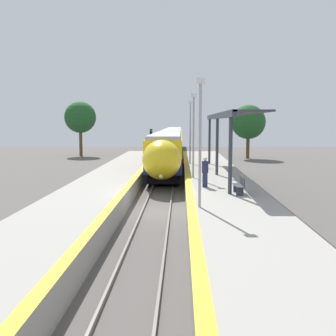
# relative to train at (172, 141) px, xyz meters

# --- Properties ---
(ground_plane) EXTENTS (120.00, 120.00, 0.00)m
(ground_plane) POSITION_rel_train_xyz_m (0.00, -35.92, -2.13)
(ground_plane) COLOR #56514C
(rail_left) EXTENTS (0.08, 90.00, 0.15)m
(rail_left) POSITION_rel_train_xyz_m (-0.72, -35.92, -2.05)
(rail_left) COLOR slate
(rail_left) RESTS_ON ground_plane
(rail_right) EXTENTS (0.08, 90.00, 0.15)m
(rail_right) POSITION_rel_train_xyz_m (0.72, -35.92, -2.05)
(rail_right) COLOR slate
(rail_right) RESTS_ON ground_plane
(train) EXTENTS (2.78, 62.13, 3.72)m
(train) POSITION_rel_train_xyz_m (0.00, 0.00, 0.00)
(train) COLOR black
(train) RESTS_ON ground_plane
(platform_right) EXTENTS (4.25, 64.00, 1.05)m
(platform_right) POSITION_rel_train_xyz_m (3.68, -35.92, -1.61)
(platform_right) COLOR #9E998E
(platform_right) RESTS_ON ground_plane
(platform_left) EXTENTS (3.86, 64.00, 1.05)m
(platform_left) POSITION_rel_train_xyz_m (-3.49, -35.92, -1.61)
(platform_left) COLOR #9E998E
(platform_left) RESTS_ON ground_plane
(platform_bench) EXTENTS (0.44, 1.58, 0.89)m
(platform_bench) POSITION_rel_train_xyz_m (4.34, -36.18, -0.61)
(platform_bench) COLOR #2D333D
(platform_bench) RESTS_ON platform_right
(person_waiting) EXTENTS (0.36, 0.22, 1.70)m
(person_waiting) POSITION_rel_train_xyz_m (2.66, -33.98, -0.20)
(person_waiting) COLOR navy
(person_waiting) RESTS_ON platform_right
(railway_signal) EXTENTS (0.28, 0.28, 3.98)m
(railway_signal) POSITION_rel_train_xyz_m (-1.98, -11.65, 0.33)
(railway_signal) COLOR #59595E
(railway_signal) RESTS_ON ground_plane
(lamppost_near) EXTENTS (0.36, 0.20, 5.52)m
(lamppost_near) POSITION_rel_train_xyz_m (2.11, -39.67, 2.07)
(lamppost_near) COLOR #9E9EA3
(lamppost_near) RESTS_ON platform_right
(lamppost_mid) EXTENTS (0.36, 0.20, 5.52)m
(lamppost_mid) POSITION_rel_train_xyz_m (2.11, -29.89, 2.07)
(lamppost_mid) COLOR #9E9EA3
(lamppost_mid) RESTS_ON platform_right
(lamppost_far) EXTENTS (0.36, 0.20, 5.52)m
(lamppost_far) POSITION_rel_train_xyz_m (2.11, -20.10, 2.07)
(lamppost_far) COLOR #9E9EA3
(lamppost_far) RESTS_ON platform_right
(station_canopy) EXTENTS (2.02, 18.85, 4.27)m
(station_canopy) POSITION_rel_train_xyz_m (4.39, -28.31, 2.91)
(station_canopy) COLOR #333842
(station_canopy) RESTS_ON platform_right
(background_tree_left) EXTENTS (4.40, 4.40, 7.62)m
(background_tree_left) POSITION_rel_train_xyz_m (-12.84, 1.22, 3.26)
(background_tree_left) COLOR brown
(background_tree_left) RESTS_ON ground_plane
(background_tree_right) EXTENTS (4.45, 4.45, 6.98)m
(background_tree_right) POSITION_rel_train_xyz_m (10.02, -2.52, 2.61)
(background_tree_right) COLOR brown
(background_tree_right) RESTS_ON ground_plane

